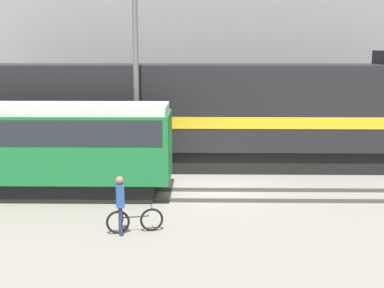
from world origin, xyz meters
name	(u,v)px	position (x,y,z in m)	size (l,w,h in m)	color
ground_plane	(210,192)	(0.00, 0.00, 0.00)	(120.00, 120.00, 0.00)	gray
track_near	(211,195)	(0.00, -0.65, 0.07)	(60.00, 1.50, 0.14)	#47423D
track_far	(209,166)	(0.00, 4.09, 0.07)	(60.00, 1.51, 0.14)	#47423D
building_backdrop	(208,45)	(0.00, 11.95, 5.52)	(46.21, 6.00, 11.04)	gray
freight_locomotive	(212,114)	(0.11, 4.09, 2.46)	(21.22, 3.04, 5.29)	black
streetcar	(40,144)	(-6.25, -0.65, 1.96)	(9.53, 2.54, 3.42)	black
bicycle	(135,221)	(-2.33, -4.52, 0.36)	(1.69, 0.58, 0.77)	black
person	(120,199)	(-2.72, -4.77, 1.09)	(0.30, 0.40, 1.79)	#232D4C
utility_pole_left	(136,76)	(-2.97, 1.72, 4.30)	(0.22, 0.22, 8.61)	#595959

